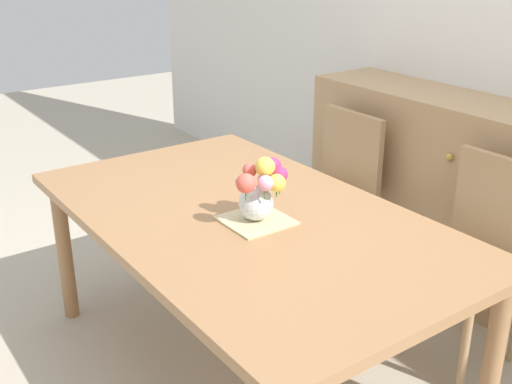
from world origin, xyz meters
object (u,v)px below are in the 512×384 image
at_px(chair_left, 335,184).
at_px(chair_right, 477,246).
at_px(dining_table, 246,230).
at_px(dresser, 427,184).
at_px(flower_vase, 262,189).

xyz_separation_m(chair_left, chair_right, (0.90, 0.00, 0.00)).
height_order(dining_table, dresser, dresser).
distance_m(dining_table, chair_left, 1.01).
xyz_separation_m(dining_table, chair_right, (0.45, 0.89, -0.15)).
relative_size(chair_right, flower_vase, 3.53).
distance_m(chair_left, chair_right, 0.90).
relative_size(chair_left, chair_right, 1.00).
xyz_separation_m(chair_right, flower_vase, (-0.35, -0.89, 0.36)).
bearing_deg(chair_left, flower_vase, 121.94).
height_order(dining_table, chair_right, chair_right).
xyz_separation_m(chair_right, dresser, (-0.65, 0.44, -0.02)).
bearing_deg(dining_table, flower_vase, 1.81).
height_order(chair_left, dresser, dresser).
bearing_deg(chair_right, dresser, -34.20).
bearing_deg(dining_table, chair_right, 63.13).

